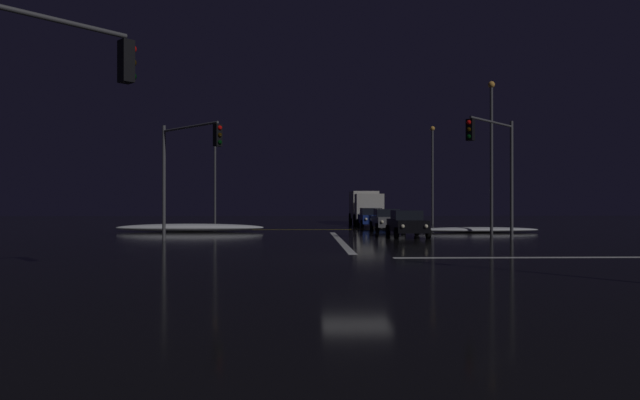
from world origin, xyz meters
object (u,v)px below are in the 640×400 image
at_px(traffic_signal_ne, 495,155).
at_px(traffic_signal_sw, 15,90).
at_px(sedan_blue, 371,217).
at_px(streetlamp_right_far, 432,168).
at_px(sedan_gray, 387,220).
at_px(streetlamp_left_far, 215,165).
at_px(sedan_black, 407,223).
at_px(box_truck, 365,206).
at_px(traffic_signal_nw, 186,158).
at_px(streetlamp_right_near, 491,147).

xyz_separation_m(traffic_signal_ne, traffic_signal_sw, (-16.18, -16.18, -0.02)).
distance_m(sedan_blue, streetlamp_right_far, 10.01).
relative_size(sedan_gray, streetlamp_left_far, 0.46).
height_order(streetlamp_right_far, streetlamp_left_far, streetlamp_left_far).
bearing_deg(streetlamp_left_far, sedan_black, -52.34).
relative_size(traffic_signal_ne, traffic_signal_sw, 1.00).
relative_size(streetlamp_right_far, streetlamp_left_far, 0.97).
height_order(sedan_blue, traffic_signal_ne, traffic_signal_ne).
xyz_separation_m(sedan_black, sedan_gray, (-0.18, 6.65, 0.00)).
bearing_deg(box_truck, streetlamp_right_far, -7.38).
distance_m(sedan_gray, traffic_signal_ne, 12.01).
bearing_deg(streetlamp_right_far, traffic_signal_nw, -128.58).
relative_size(sedan_gray, streetlamp_right_far, 0.47).
relative_size(sedan_black, traffic_signal_sw, 0.67).
xyz_separation_m(sedan_blue, traffic_signal_ne, (4.45, -16.47, 3.70)).
distance_m(traffic_signal_nw, streetlamp_left_far, 22.80).
relative_size(sedan_blue, traffic_signal_sw, 0.67).
xyz_separation_m(sedan_blue, streetlamp_left_far, (-13.71, 6.12, 4.64)).
relative_size(traffic_signal_nw, streetlamp_left_far, 0.65).
bearing_deg(sedan_gray, streetlamp_right_far, 62.74).
bearing_deg(traffic_signal_sw, streetlamp_left_far, 92.94).
bearing_deg(traffic_signal_sw, traffic_signal_nw, 89.37).
xyz_separation_m(traffic_signal_nw, streetlamp_left_far, (-2.17, 22.67, 1.14)).
distance_m(streetlamp_right_near, streetlamp_left_far, 25.81).
height_order(sedan_gray, box_truck, box_truck).
relative_size(sedan_black, box_truck, 0.52).
height_order(traffic_signal_sw, streetlamp_left_far, streetlamp_left_far).
bearing_deg(streetlamp_right_far, traffic_signal_sw, -115.23).
bearing_deg(streetlamp_left_far, traffic_signal_nw, -84.53).
distance_m(sedan_gray, streetlamp_right_near, 8.81).
distance_m(traffic_signal_sw, streetlamp_left_far, 38.83).
xyz_separation_m(sedan_black, streetlamp_left_far, (-14.31, 18.54, 4.64)).
xyz_separation_m(sedan_gray, streetlamp_right_far, (6.13, 11.90, 4.47)).
height_order(sedan_gray, traffic_signal_ne, traffic_signal_ne).
bearing_deg(traffic_signal_ne, traffic_signal_nw, -179.70).
bearing_deg(sedan_black, sedan_blue, 92.74).
bearing_deg(sedan_gray, traffic_signal_nw, -137.98).
relative_size(sedan_blue, streetlamp_left_far, 0.46).
bearing_deg(traffic_signal_ne, sedan_gray, 110.71).
xyz_separation_m(sedan_black, box_truck, (-0.31, 19.35, 0.91)).
bearing_deg(traffic_signal_ne, sedan_blue, 105.13).
xyz_separation_m(box_truck, streetlamp_left_far, (-14.00, -0.81, 3.73)).
xyz_separation_m(sedan_black, streetlamp_right_near, (5.95, 2.54, 4.82)).
bearing_deg(streetlamp_right_near, sedan_blue, 123.50).
relative_size(sedan_black, traffic_signal_nw, 0.70).
bearing_deg(sedan_blue, box_truck, 87.61).
distance_m(sedan_blue, traffic_signal_ne, 17.46).
bearing_deg(sedan_blue, traffic_signal_sw, -109.75).
bearing_deg(sedan_black, traffic_signal_nw, -161.22).
distance_m(sedan_blue, streetlamp_right_near, 12.79).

